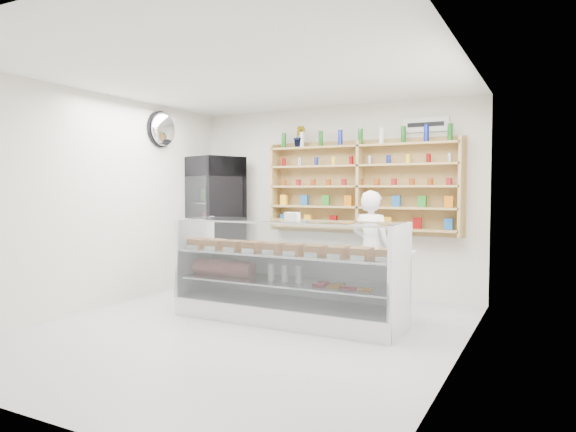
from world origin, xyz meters
The scene contains 8 objects.
room centered at (0.00, 0.00, 1.40)m, with size 5.00×5.00×5.00m.
display_counter centered at (0.22, 0.61, 0.34)m, with size 2.75×0.82×1.20m.
shop_worker centered at (0.88, 1.73, 0.77)m, with size 0.56×0.37×1.54m, color white.
drinks_cooler centered at (-1.85, 2.02, 1.04)m, with size 0.94×0.93×2.07m.
wall_shelving centered at (0.50, 2.34, 1.59)m, with size 2.84×0.28×1.33m.
potted_plant centered at (-0.48, 2.34, 2.36)m, with size 0.18×0.15×0.33m, color #1E6626.
security_mirror centered at (-2.17, 1.20, 2.45)m, with size 0.15×0.50×0.50m, color silver.
wall_sign centered at (1.40, 2.47, 2.45)m, with size 0.62×0.03×0.20m, color white.
Camera 1 is at (3.02, -4.72, 1.56)m, focal length 32.00 mm.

